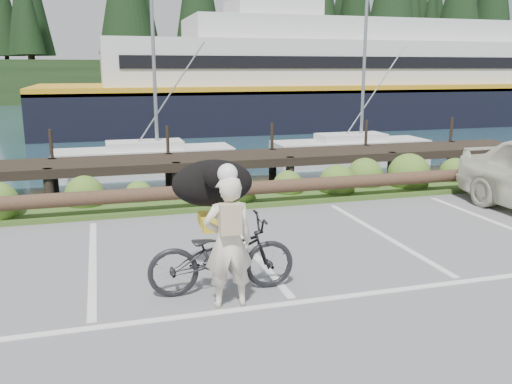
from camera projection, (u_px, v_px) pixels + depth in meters
ground at (286, 291)px, 7.56m from camera, size 72.00×72.00×0.00m
harbor_backdrop at (116, 89)px, 81.14m from camera, size 170.00×160.00×30.00m
vegetation_strip at (210, 201)px, 12.52m from camera, size 34.00×1.60×0.10m
log_rail at (217, 210)px, 11.87m from camera, size 32.00×0.30×0.60m
bicycle at (222, 255)px, 7.45m from camera, size 2.06×0.78×1.07m
cyclist at (228, 242)px, 6.92m from camera, size 0.65×0.44×1.75m
dog at (213, 183)px, 7.87m from camera, size 0.62×1.21×0.69m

